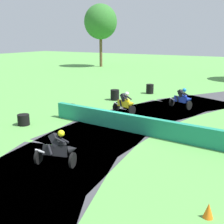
# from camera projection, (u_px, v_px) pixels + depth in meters

# --- Properties ---
(ground_plane) EXTENTS (120.00, 120.00, 0.00)m
(ground_plane) POSITION_uv_depth(u_px,v_px,m) (112.00, 128.00, 15.48)
(ground_plane) COLOR #569947
(track_asphalt) EXTENTS (9.93, 28.59, 0.01)m
(track_asphalt) POSITION_uv_depth(u_px,v_px,m) (132.00, 132.00, 14.82)
(track_asphalt) COLOR #3D3D42
(track_asphalt) RESTS_ON ground
(safety_barrier) EXTENTS (17.58, 1.60, 0.90)m
(safety_barrier) POSITION_uv_depth(u_px,v_px,m) (206.00, 137.00, 12.67)
(safety_barrier) COLOR #1E8466
(safety_barrier) RESTS_ON ground
(motorcycle_lead_blue) EXTENTS (1.72, 1.12, 1.43)m
(motorcycle_lead_blue) POSITION_uv_depth(u_px,v_px,m) (182.00, 99.00, 19.53)
(motorcycle_lead_blue) COLOR black
(motorcycle_lead_blue) RESTS_ON ground
(motorcycle_chase_yellow) EXTENTS (1.71, 1.07, 1.42)m
(motorcycle_chase_yellow) POSITION_uv_depth(u_px,v_px,m) (125.00, 103.00, 18.23)
(motorcycle_chase_yellow) COLOR black
(motorcycle_chase_yellow) RESTS_ON ground
(motorcycle_trailing_black) EXTENTS (1.68, 1.14, 1.42)m
(motorcycle_trailing_black) POSITION_uv_depth(u_px,v_px,m) (58.00, 149.00, 10.90)
(motorcycle_trailing_black) COLOR black
(motorcycle_trailing_black) RESTS_ON ground
(tire_stack_near) EXTENTS (0.63, 0.63, 0.80)m
(tire_stack_near) POSITION_uv_depth(u_px,v_px,m) (150.00, 89.00, 24.55)
(tire_stack_near) COLOR black
(tire_stack_near) RESTS_ON ground
(tire_stack_mid_a) EXTENTS (0.66, 0.66, 0.80)m
(tire_stack_mid_a) POSITION_uv_depth(u_px,v_px,m) (115.00, 95.00, 22.05)
(tire_stack_mid_a) COLOR black
(tire_stack_mid_a) RESTS_ON ground
(tire_stack_mid_b) EXTENTS (0.66, 0.66, 0.40)m
(tire_stack_mid_b) POSITION_uv_depth(u_px,v_px,m) (70.00, 108.00, 18.98)
(tire_stack_mid_b) COLOR black
(tire_stack_mid_b) RESTS_ON ground
(tire_stack_far) EXTENTS (0.65, 0.65, 0.60)m
(tire_stack_far) POSITION_uv_depth(u_px,v_px,m) (24.00, 120.00, 15.86)
(tire_stack_far) COLOR black
(tire_stack_far) RESTS_ON ground
(traffic_cone) EXTENTS (0.28, 0.28, 0.44)m
(traffic_cone) POSITION_uv_depth(u_px,v_px,m) (208.00, 211.00, 7.75)
(traffic_cone) COLOR orange
(traffic_cone) RESTS_ON ground
(tree_far_right) EXTENTS (5.09, 5.09, 9.58)m
(tree_far_right) POSITION_uv_depth(u_px,v_px,m) (101.00, 22.00, 44.57)
(tree_far_right) COLOR brown
(tree_far_right) RESTS_ON ground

